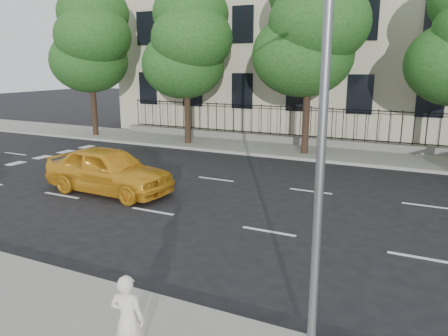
# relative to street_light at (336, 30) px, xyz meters

# --- Properties ---
(ground) EXTENTS (120.00, 120.00, 0.00)m
(ground) POSITION_rel_street_light_xyz_m (-2.50, 1.77, -5.15)
(ground) COLOR black
(ground) RESTS_ON ground
(far_sidewalk) EXTENTS (60.00, 4.00, 0.15)m
(far_sidewalk) POSITION_rel_street_light_xyz_m (-2.50, 15.77, -5.07)
(far_sidewalk) COLOR gray
(far_sidewalk) RESTS_ON ground
(lane_markings) EXTENTS (49.60, 4.62, 0.01)m
(lane_markings) POSITION_rel_street_light_xyz_m (-2.50, 6.52, -5.14)
(lane_markings) COLOR silver
(lane_markings) RESTS_ON ground
(crosswalk) EXTENTS (0.50, 12.10, 0.01)m
(crosswalk) POSITION_rel_street_light_xyz_m (-16.50, 6.37, -5.14)
(crosswalk) COLOR silver
(crosswalk) RESTS_ON ground
(iron_fence) EXTENTS (30.00, 0.50, 2.20)m
(iron_fence) POSITION_rel_street_light_xyz_m (-2.50, 17.47, -4.50)
(iron_fence) COLOR slate
(iron_fence) RESTS_ON far_sidewalk
(street_light) EXTENTS (0.25, 3.32, 8.05)m
(street_light) POSITION_rel_street_light_xyz_m (0.00, 0.00, 0.00)
(street_light) COLOR slate
(street_light) RESTS_ON near_sidewalk
(tree_a) EXTENTS (5.71, 5.31, 9.39)m
(tree_a) POSITION_rel_street_light_xyz_m (-18.46, 15.13, 0.98)
(tree_a) COLOR #382619
(tree_a) RESTS_ON far_sidewalk
(tree_b) EXTENTS (5.53, 5.12, 8.97)m
(tree_b) POSITION_rel_street_light_xyz_m (-11.46, 15.13, 0.69)
(tree_b) COLOR #382619
(tree_b) RESTS_ON far_sidewalk
(tree_c) EXTENTS (5.89, 5.50, 9.80)m
(tree_c) POSITION_rel_street_light_xyz_m (-4.46, 15.13, 1.26)
(tree_c) COLOR #382619
(tree_c) RESTS_ON far_sidewalk
(yellow_taxi) EXTENTS (5.10, 2.23, 1.71)m
(yellow_taxi) POSITION_rel_street_light_xyz_m (-9.18, 5.35, -4.29)
(yellow_taxi) COLOR gold
(yellow_taxi) RESTS_ON ground
(woman_near) EXTENTS (0.61, 0.47, 1.47)m
(woman_near) POSITION_rel_street_light_xyz_m (-2.42, -2.15, -4.26)
(woman_near) COLOR white
(woman_near) RESTS_ON near_sidewalk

